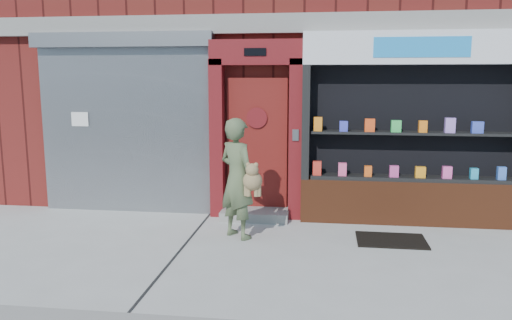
# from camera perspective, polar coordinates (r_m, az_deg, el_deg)

# --- Properties ---
(ground) EXTENTS (80.00, 80.00, 0.00)m
(ground) POSITION_cam_1_polar(r_m,az_deg,el_deg) (6.61, 4.48, -11.01)
(ground) COLOR #9E9E99
(ground) RESTS_ON ground
(building) EXTENTS (12.00, 8.16, 8.00)m
(building) POSITION_cam_1_polar(r_m,az_deg,el_deg) (12.30, 6.28, 17.26)
(building) COLOR #5D1815
(building) RESTS_ON ground
(shutter_bay) EXTENTS (3.10, 0.30, 3.04)m
(shutter_bay) POSITION_cam_1_polar(r_m,az_deg,el_deg) (8.78, -14.69, 5.28)
(shutter_bay) COLOR gray
(shutter_bay) RESTS_ON ground
(red_door_bay) EXTENTS (1.52, 0.58, 2.90)m
(red_door_bay) POSITION_cam_1_polar(r_m,az_deg,el_deg) (8.16, 0.04, 3.45)
(red_door_bay) COLOR maroon
(red_door_bay) RESTS_ON ground
(pharmacy_bay) EXTENTS (3.50, 0.41, 3.00)m
(pharmacy_bay) POSITION_cam_1_polar(r_m,az_deg,el_deg) (8.18, 17.62, 2.43)
(pharmacy_bay) COLOR brown
(pharmacy_bay) RESTS_ON ground
(woman) EXTENTS (0.76, 0.72, 1.74)m
(woman) POSITION_cam_1_polar(r_m,az_deg,el_deg) (7.16, -2.04, -2.12)
(woman) COLOR #526240
(woman) RESTS_ON ground
(doormat) EXTENTS (0.98, 0.69, 0.02)m
(doormat) POSITION_cam_1_polar(r_m,az_deg,el_deg) (7.45, 15.19, -8.84)
(doormat) COLOR black
(doormat) RESTS_ON ground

